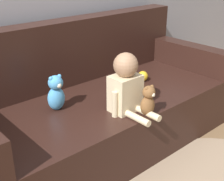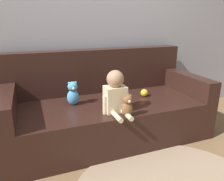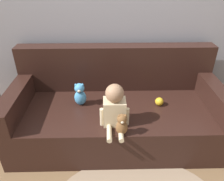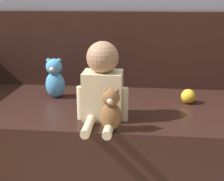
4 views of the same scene
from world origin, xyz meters
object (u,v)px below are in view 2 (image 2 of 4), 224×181
(teddy_bear_brown, at_px, (127,106))
(toy_ball, at_px, (144,93))
(couch, at_px, (106,108))
(plush_toy_side, at_px, (73,93))
(person_baby, at_px, (116,94))

(teddy_bear_brown, relative_size, toy_ball, 2.46)
(couch, bearing_deg, toy_ball, -8.17)
(toy_ball, bearing_deg, teddy_bear_brown, -133.49)
(teddy_bear_brown, height_order, plush_toy_side, plush_toy_side)
(couch, xyz_separation_m, toy_ball, (0.45, -0.06, 0.16))
(couch, bearing_deg, plush_toy_side, -174.35)
(person_baby, distance_m, teddy_bear_brown, 0.18)
(person_baby, bearing_deg, toy_ball, 31.98)
(person_baby, xyz_separation_m, toy_ball, (0.48, 0.30, -0.14))
(teddy_bear_brown, bearing_deg, toy_ball, 46.51)
(person_baby, relative_size, toy_ball, 4.70)
(plush_toy_side, bearing_deg, teddy_bear_brown, -49.42)
(couch, relative_size, teddy_bear_brown, 10.17)
(teddy_bear_brown, height_order, toy_ball, teddy_bear_brown)
(teddy_bear_brown, relative_size, plush_toy_side, 0.85)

